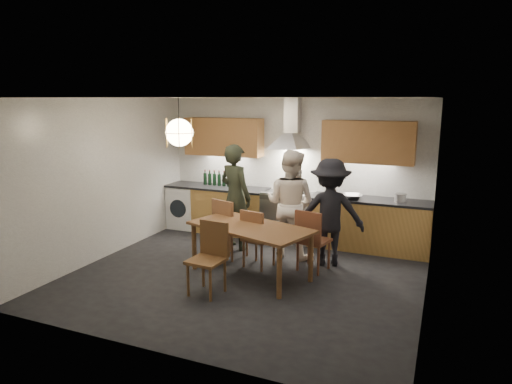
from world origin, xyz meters
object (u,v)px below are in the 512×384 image
at_px(chair_back_left, 227,225).
at_px(wine_bottles, 219,178).
at_px(person_left, 235,197).
at_px(person_right, 330,212).
at_px(mixing_bowl, 352,196).
at_px(person_mid, 290,204).
at_px(stock_pot, 400,198).
at_px(chair_front, 210,253).
at_px(dining_table, 250,232).

relative_size(chair_back_left, wine_bottles, 1.42).
xyz_separation_m(person_left, person_right, (1.70, -0.15, -0.07)).
bearing_deg(mixing_bowl, person_right, -102.18).
bearing_deg(wine_bottles, chair_back_left, -58.44).
xyz_separation_m(person_mid, person_right, (0.69, -0.13, -0.05)).
height_order(mixing_bowl, stock_pot, stock_pot).
bearing_deg(person_mid, chair_front, 80.67).
xyz_separation_m(stock_pot, wine_bottles, (-3.44, 0.12, 0.08)).
height_order(dining_table, person_left, person_left).
xyz_separation_m(chair_front, person_left, (-0.47, 1.82, 0.36)).
bearing_deg(wine_bottles, person_mid, -27.38).
xyz_separation_m(person_mid, mixing_bowl, (0.88, 0.73, 0.05)).
distance_m(chair_back_left, wine_bottles, 1.75).
bearing_deg(person_left, dining_table, 145.71).
bearing_deg(person_right, stock_pot, -153.09).
bearing_deg(wine_bottles, person_right, -22.99).
bearing_deg(dining_table, person_left, 142.40).
height_order(person_mid, stock_pot, person_mid).
relative_size(dining_table, wine_bottles, 2.85).
bearing_deg(person_left, person_mid, -160.25).
bearing_deg(chair_front, mixing_bowl, 66.18).
height_order(chair_back_left, chair_front, chair_back_left).
xyz_separation_m(chair_front, wine_bottles, (-1.25, 2.72, 0.49)).
height_order(person_mid, mixing_bowl, person_mid).
bearing_deg(dining_table, person_right, 61.62).
bearing_deg(chair_front, stock_pot, 55.20).
distance_m(chair_back_left, mixing_bowl, 2.20).
bearing_deg(chair_back_left, mixing_bowl, -127.75).
bearing_deg(chair_front, person_mid, 78.88).
distance_m(chair_front, person_mid, 1.91).
relative_size(person_left, person_mid, 1.03).
xyz_separation_m(chair_front, stock_pot, (2.19, 2.60, 0.41)).
relative_size(person_right, wine_bottles, 2.41).
distance_m(person_right, stock_pot, 1.34).
distance_m(chair_front, mixing_bowl, 2.92).
bearing_deg(person_right, wine_bottles, -40.00).
relative_size(dining_table, person_mid, 1.12).
distance_m(person_right, wine_bottles, 2.70).
relative_size(mixing_bowl, stock_pot, 1.74).
height_order(person_right, wine_bottles, person_right).
bearing_deg(person_right, chair_front, 36.84).
distance_m(dining_table, wine_bottles, 2.52).
bearing_deg(person_left, person_right, -164.08).
distance_m(person_left, person_mid, 1.00).
relative_size(chair_front, person_right, 0.58).
relative_size(person_right, stock_pot, 8.82).
relative_size(person_right, mixing_bowl, 5.07).
xyz_separation_m(person_left, stock_pot, (2.66, 0.78, 0.05)).
height_order(person_left, stock_pot, person_left).
height_order(person_left, person_mid, person_left).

